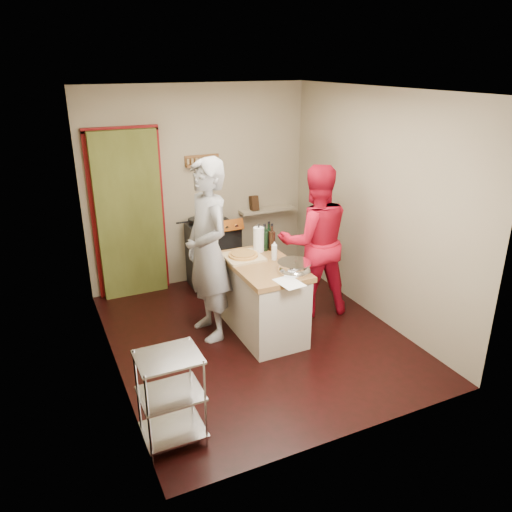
# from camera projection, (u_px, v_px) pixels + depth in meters

# --- Properties ---
(floor) EXTENTS (3.50, 3.50, 0.00)m
(floor) POSITION_uv_depth(u_px,v_px,m) (255.00, 336.00, 5.54)
(floor) COLOR black
(floor) RESTS_ON ground
(back_wall) EXTENTS (3.00, 0.44, 2.60)m
(back_wall) POSITION_uv_depth(u_px,v_px,m) (151.00, 204.00, 6.38)
(back_wall) COLOR gray
(back_wall) RESTS_ON ground
(left_wall) EXTENTS (0.04, 3.50, 2.60)m
(left_wall) POSITION_uv_depth(u_px,v_px,m) (104.00, 246.00, 4.48)
(left_wall) COLOR gray
(left_wall) RESTS_ON ground
(right_wall) EXTENTS (0.04, 3.50, 2.60)m
(right_wall) POSITION_uv_depth(u_px,v_px,m) (375.00, 207.00, 5.65)
(right_wall) COLOR gray
(right_wall) RESTS_ON ground
(ceiling) EXTENTS (3.00, 3.50, 0.02)m
(ceiling) POSITION_uv_depth(u_px,v_px,m) (255.00, 89.00, 4.58)
(ceiling) COLOR white
(ceiling) RESTS_ON back_wall
(stove) EXTENTS (0.60, 0.63, 1.00)m
(stove) POSITION_uv_depth(u_px,v_px,m) (213.00, 255.00, 6.60)
(stove) COLOR black
(stove) RESTS_ON ground
(wire_shelving) EXTENTS (0.48, 0.40, 0.80)m
(wire_shelving) POSITION_uv_depth(u_px,v_px,m) (171.00, 395.00, 3.87)
(wire_shelving) COLOR silver
(wire_shelving) RESTS_ON ground
(island) EXTENTS (0.69, 1.26, 1.15)m
(island) POSITION_uv_depth(u_px,v_px,m) (264.00, 296.00, 5.45)
(island) COLOR #B4A899
(island) RESTS_ON ground
(person_stripe) EXTENTS (0.52, 0.75, 1.97)m
(person_stripe) POSITION_uv_depth(u_px,v_px,m) (208.00, 251.00, 5.24)
(person_stripe) COLOR #BBBBC0
(person_stripe) RESTS_ON ground
(person_red) EXTENTS (1.00, 0.85, 1.79)m
(person_red) POSITION_uv_depth(u_px,v_px,m) (314.00, 241.00, 5.79)
(person_red) COLOR #AD0B21
(person_red) RESTS_ON ground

